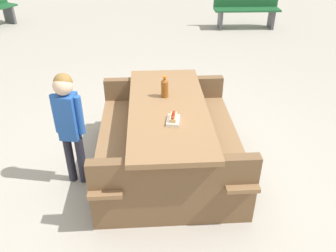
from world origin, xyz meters
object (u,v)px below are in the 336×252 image
Objects in this scene: picnic_table at (168,133)px; soda_bottle at (165,87)px; park_bench_mid at (246,8)px; child_in_coat at (68,117)px; hotdog_tray at (173,119)px.

soda_bottle is at bearing 168.88° from picnic_table.
park_bench_mid is (-4.15, 3.49, -0.40)m from soda_bottle.
park_bench_mid is at bearing 133.41° from child_in_coat.
soda_bottle is 0.98m from child_in_coat.
child_in_coat is (0.08, -0.97, -0.10)m from soda_bottle.
child_in_coat is (-0.13, -0.93, 0.31)m from picnic_table.
child_in_coat reaches higher than soda_bottle.
hotdog_tray is (0.50, -0.10, -0.07)m from soda_bottle.
park_bench_mid is at bearing 140.93° from picnic_table.
hotdog_tray is at bearing 64.45° from child_in_coat.
child_in_coat is at bearing -115.55° from hotdog_tray.
hotdog_tray is at bearing -11.12° from picnic_table.
picnic_table is 0.46m from soda_bottle.
child_in_coat is at bearing -46.59° from park_bench_mid.
hotdog_tray is 0.97m from child_in_coat.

